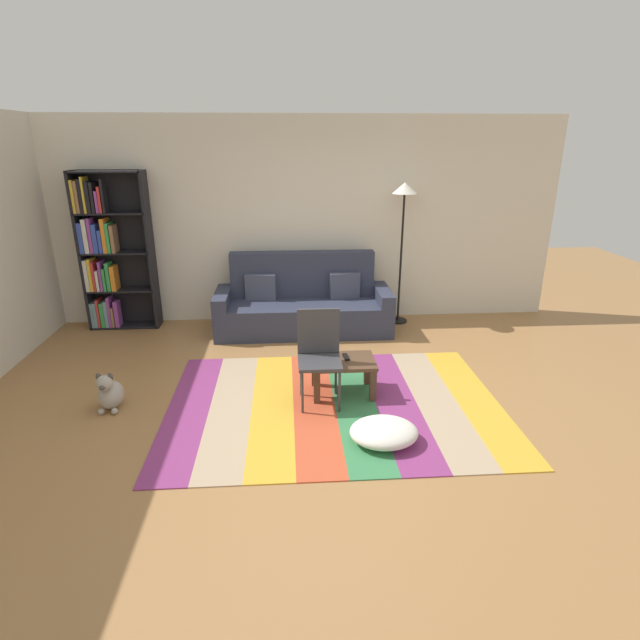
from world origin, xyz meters
name	(u,v)px	position (x,y,z in m)	size (l,w,h in m)	color
ground_plane	(320,404)	(0.00, 0.00, 0.00)	(14.00, 14.00, 0.00)	#9E7042
back_wall	(307,221)	(0.00, 2.55, 1.35)	(6.80, 0.10, 2.70)	silver
rug	(335,405)	(0.14, -0.03, 0.00)	(3.14, 2.27, 0.01)	#843370
couch	(303,305)	(-0.08, 2.02, 0.34)	(2.26, 0.80, 1.00)	#2D3347
bookshelf	(108,254)	(-2.59, 2.30, 1.00)	(0.90, 0.28, 2.04)	black
coffee_table	(343,367)	(0.24, 0.20, 0.29)	(0.62, 0.44, 0.35)	#513826
pouf	(384,432)	(0.49, -0.69, 0.10)	(0.57, 0.48, 0.18)	white
dog	(110,393)	(-1.96, 0.05, 0.16)	(0.22, 0.35, 0.40)	#9E998E
standing_lamp	(404,207)	(1.24, 2.24, 1.57)	(0.32, 0.32, 1.88)	black
tv_remote	(346,357)	(0.28, 0.24, 0.37)	(0.04, 0.15, 0.02)	black
folding_chair	(319,349)	(0.00, 0.09, 0.53)	(0.40, 0.40, 0.90)	#38383D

